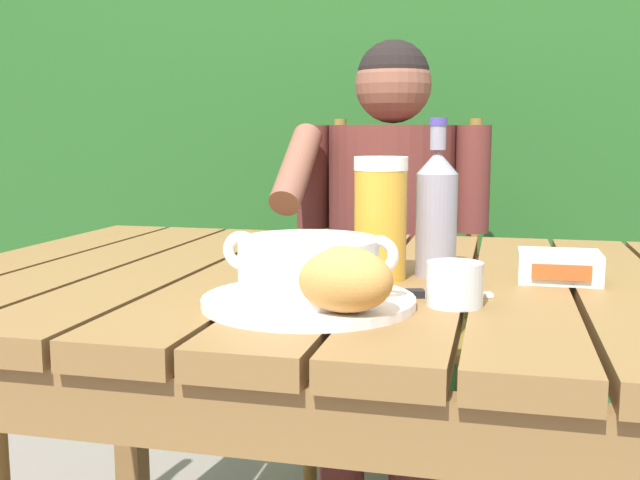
{
  "coord_description": "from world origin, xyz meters",
  "views": [
    {
      "loc": [
        0.25,
        -1.14,
        0.99
      ],
      "look_at": [
        0.01,
        -0.14,
        0.85
      ],
      "focal_mm": 41.99,
      "sensor_mm": 36.0,
      "label": 1
    }
  ],
  "objects_px": {
    "chair_near_diner": "(398,316)",
    "water_glass_small": "(455,284)",
    "soup_bowl": "(309,266)",
    "table_knife": "(422,294)",
    "serving_plate": "(309,301)",
    "bread_roll": "(344,279)",
    "beer_bottle": "(436,211)",
    "beer_glass": "(380,218)",
    "person_eating": "(388,244)",
    "butter_tub": "(559,267)"
  },
  "relations": [
    {
      "from": "chair_near_diner",
      "to": "water_glass_small",
      "type": "relative_size",
      "value": 14.45
    },
    {
      "from": "soup_bowl",
      "to": "table_knife",
      "type": "height_order",
      "value": "soup_bowl"
    },
    {
      "from": "serving_plate",
      "to": "table_knife",
      "type": "xyz_separation_m",
      "value": [
        0.13,
        0.08,
        -0.0
      ]
    },
    {
      "from": "bread_roll",
      "to": "beer_bottle",
      "type": "distance_m",
      "value": 0.32
    },
    {
      "from": "chair_near_diner",
      "to": "beer_glass",
      "type": "relative_size",
      "value": 5.66
    },
    {
      "from": "serving_plate",
      "to": "chair_near_diner",
      "type": "bearing_deg",
      "value": 91.73
    },
    {
      "from": "chair_near_diner",
      "to": "person_eating",
      "type": "bearing_deg",
      "value": -90.83
    },
    {
      "from": "chair_near_diner",
      "to": "water_glass_small",
      "type": "height_order",
      "value": "chair_near_diner"
    },
    {
      "from": "beer_bottle",
      "to": "serving_plate",
      "type": "bearing_deg",
      "value": -120.49
    },
    {
      "from": "soup_bowl",
      "to": "butter_tub",
      "type": "height_order",
      "value": "soup_bowl"
    },
    {
      "from": "person_eating",
      "to": "water_glass_small",
      "type": "height_order",
      "value": "person_eating"
    },
    {
      "from": "water_glass_small",
      "to": "butter_tub",
      "type": "xyz_separation_m",
      "value": [
        0.14,
        0.19,
        -0.01
      ]
    },
    {
      "from": "beer_glass",
      "to": "butter_tub",
      "type": "relative_size",
      "value": 1.56
    },
    {
      "from": "chair_near_diner",
      "to": "soup_bowl",
      "type": "xyz_separation_m",
      "value": [
        0.03,
        -1.14,
        0.34
      ]
    },
    {
      "from": "serving_plate",
      "to": "butter_tub",
      "type": "height_order",
      "value": "butter_tub"
    },
    {
      "from": "water_glass_small",
      "to": "table_knife",
      "type": "distance_m",
      "value": 0.07
    },
    {
      "from": "serving_plate",
      "to": "soup_bowl",
      "type": "distance_m",
      "value": 0.05
    },
    {
      "from": "beer_bottle",
      "to": "soup_bowl",
      "type": "bearing_deg",
      "value": -120.49
    },
    {
      "from": "serving_plate",
      "to": "bread_roll",
      "type": "relative_size",
      "value": 1.92
    },
    {
      "from": "person_eating",
      "to": "bread_roll",
      "type": "bearing_deg",
      "value": -84.5
    },
    {
      "from": "serving_plate",
      "to": "bread_roll",
      "type": "distance_m",
      "value": 0.1
    },
    {
      "from": "soup_bowl",
      "to": "beer_glass",
      "type": "relative_size",
      "value": 1.25
    },
    {
      "from": "bread_roll",
      "to": "beer_glass",
      "type": "height_order",
      "value": "beer_glass"
    },
    {
      "from": "soup_bowl",
      "to": "water_glass_small",
      "type": "relative_size",
      "value": 3.18
    },
    {
      "from": "serving_plate",
      "to": "butter_tub",
      "type": "distance_m",
      "value": 0.4
    },
    {
      "from": "water_glass_small",
      "to": "butter_tub",
      "type": "distance_m",
      "value": 0.24
    },
    {
      "from": "serving_plate",
      "to": "beer_bottle",
      "type": "xyz_separation_m",
      "value": [
        0.14,
        0.24,
        0.09
      ]
    },
    {
      "from": "soup_bowl",
      "to": "beer_bottle",
      "type": "relative_size",
      "value": 0.95
    },
    {
      "from": "water_glass_small",
      "to": "beer_glass",
      "type": "bearing_deg",
      "value": 127.97
    },
    {
      "from": "bread_roll",
      "to": "water_glass_small",
      "type": "bearing_deg",
      "value": 43.47
    },
    {
      "from": "soup_bowl",
      "to": "butter_tub",
      "type": "relative_size",
      "value": 1.95
    },
    {
      "from": "person_eating",
      "to": "butter_tub",
      "type": "height_order",
      "value": "person_eating"
    },
    {
      "from": "person_eating",
      "to": "water_glass_small",
      "type": "bearing_deg",
      "value": -76.37
    },
    {
      "from": "serving_plate",
      "to": "butter_tub",
      "type": "relative_size",
      "value": 2.32
    },
    {
      "from": "person_eating",
      "to": "bread_roll",
      "type": "relative_size",
      "value": 8.65
    },
    {
      "from": "butter_tub",
      "to": "water_glass_small",
      "type": "bearing_deg",
      "value": -126.2
    },
    {
      "from": "bread_roll",
      "to": "butter_tub",
      "type": "height_order",
      "value": "bread_roll"
    },
    {
      "from": "soup_bowl",
      "to": "table_knife",
      "type": "xyz_separation_m",
      "value": [
        0.13,
        0.08,
        -0.05
      ]
    },
    {
      "from": "beer_glass",
      "to": "water_glass_small",
      "type": "xyz_separation_m",
      "value": [
        0.12,
        -0.15,
        -0.06
      ]
    },
    {
      "from": "chair_near_diner",
      "to": "butter_tub",
      "type": "height_order",
      "value": "chair_near_diner"
    },
    {
      "from": "water_glass_small",
      "to": "chair_near_diner",
      "type": "bearing_deg",
      "value": 101.07
    },
    {
      "from": "bread_roll",
      "to": "beer_bottle",
      "type": "relative_size",
      "value": 0.59
    },
    {
      "from": "chair_near_diner",
      "to": "table_knife",
      "type": "height_order",
      "value": "chair_near_diner"
    },
    {
      "from": "butter_tub",
      "to": "beer_bottle",
      "type": "bearing_deg",
      "value": 179.81
    },
    {
      "from": "chair_near_diner",
      "to": "beer_glass",
      "type": "height_order",
      "value": "chair_near_diner"
    },
    {
      "from": "bread_roll",
      "to": "chair_near_diner",
      "type": "bearing_deg",
      "value": 94.46
    },
    {
      "from": "water_glass_small",
      "to": "butter_tub",
      "type": "height_order",
      "value": "water_glass_small"
    },
    {
      "from": "bread_roll",
      "to": "butter_tub",
      "type": "bearing_deg",
      "value": 49.56
    },
    {
      "from": "beer_glass",
      "to": "serving_plate",
      "type": "bearing_deg",
      "value": -106.81
    },
    {
      "from": "soup_bowl",
      "to": "beer_bottle",
      "type": "bearing_deg",
      "value": 59.51
    }
  ]
}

